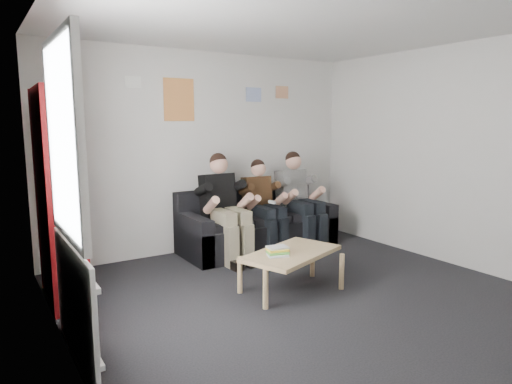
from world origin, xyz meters
TOP-DOWN VIEW (x-y plane):
  - room_shell at (0.00, 0.00)m, footprint 5.00×5.00m
  - sofa at (0.55, 2.09)m, footprint 2.16×0.89m
  - bookshelf at (-2.07, 1.55)m, footprint 0.31×0.94m
  - coffee_table at (-0.02, 0.51)m, footprint 1.08×0.59m
  - game_cases at (-0.20, 0.51)m, footprint 0.27×0.25m
  - person_left at (-0.05, 1.89)m, footprint 0.43×0.92m
  - person_middle at (0.55, 1.89)m, footprint 0.37×0.80m
  - person_right at (1.16, 1.89)m, footprint 0.42×0.89m
  - radiator at (-2.15, 0.20)m, footprint 0.10×0.64m
  - window at (-2.22, 0.20)m, footprint 0.05×1.30m
  - poster_large at (-0.40, 2.49)m, footprint 0.42×0.01m
  - poster_blue at (0.75, 2.49)m, footprint 0.25×0.01m
  - poster_pink at (1.25, 2.49)m, footprint 0.22×0.01m
  - poster_sign at (-1.00, 2.49)m, footprint 0.20×0.01m

SIDE VIEW (x-z plane):
  - sofa at x=0.55m, z-range -0.12..0.72m
  - radiator at x=-2.15m, z-range 0.05..0.65m
  - coffee_table at x=-0.02m, z-range 0.16..0.59m
  - game_cases at x=-0.20m, z-range 0.43..0.50m
  - person_middle at x=0.55m, z-range 0.00..1.26m
  - person_right at x=1.16m, z-range -0.01..1.34m
  - person_left at x=-0.05m, z-range -0.01..1.36m
  - window at x=-2.22m, z-range -0.15..2.21m
  - bookshelf at x=-2.07m, z-range 0.00..2.09m
  - room_shell at x=0.00m, z-range -1.15..3.85m
  - poster_large at x=-0.40m, z-range 1.77..2.32m
  - poster_blue at x=0.75m, z-range 2.05..2.25m
  - poster_pink at x=1.25m, z-range 2.11..2.29m
  - poster_sign at x=-1.00m, z-range 2.18..2.32m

